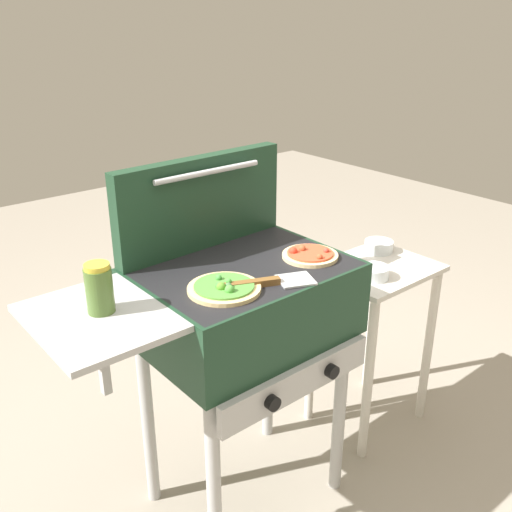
% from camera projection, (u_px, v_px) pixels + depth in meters
% --- Properties ---
extents(ground_plane, '(8.00, 8.00, 0.00)m').
position_uv_depth(ground_plane, '(246.00, 490.00, 2.11)').
color(ground_plane, gray).
extents(grill, '(0.96, 0.53, 0.90)m').
position_uv_depth(grill, '(241.00, 310.00, 1.80)').
color(grill, '#193823').
rests_on(grill, ground_plane).
extents(grill_lid_open, '(0.63, 0.09, 0.30)m').
position_uv_depth(grill_lid_open, '(201.00, 202.00, 1.85)').
color(grill_lid_open, '#193823').
rests_on(grill_lid_open, grill).
extents(pizza_veggie, '(0.21, 0.21, 0.04)m').
position_uv_depth(pizza_veggie, '(224.00, 288.00, 1.60)').
color(pizza_veggie, '#E0C17F').
rests_on(pizza_veggie, grill).
extents(pizza_pepperoni, '(0.18, 0.18, 0.04)m').
position_uv_depth(pizza_pepperoni, '(310.00, 255.00, 1.82)').
color(pizza_pepperoni, beige).
rests_on(pizza_pepperoni, grill).
extents(sauce_jar, '(0.07, 0.07, 0.13)m').
position_uv_depth(sauce_jar, '(99.00, 288.00, 1.47)').
color(sauce_jar, '#4C6B2D').
rests_on(sauce_jar, grill).
extents(spatula, '(0.26, 0.15, 0.02)m').
position_uv_depth(spatula, '(271.00, 282.00, 1.64)').
color(spatula, '#B7BABF').
rests_on(spatula, grill).
extents(prep_table, '(0.44, 0.36, 0.71)m').
position_uv_depth(prep_table, '(373.00, 312.00, 2.30)').
color(prep_table, beige).
rests_on(prep_table, ground_plane).
extents(topping_bowl_near, '(0.12, 0.12, 0.04)m').
position_uv_depth(topping_bowl_near, '(373.00, 273.00, 2.12)').
color(topping_bowl_near, silver).
rests_on(topping_bowl_near, prep_table).
extents(topping_bowl_far, '(0.12, 0.12, 0.04)m').
position_uv_depth(topping_bowl_far, '(379.00, 246.00, 2.35)').
color(topping_bowl_far, silver).
rests_on(topping_bowl_far, prep_table).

